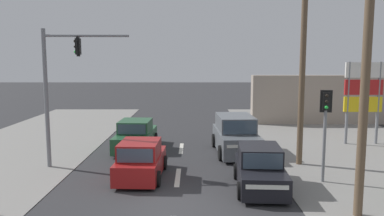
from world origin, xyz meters
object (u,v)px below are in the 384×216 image
shopping_plaza_sign (362,91)px  sedan_oncoming_mid (135,136)px  hatchback_kerbside_parked (259,169)px  hatchback_crossing_left (140,161)px  suv_receding_far (234,136)px  utility_pole_foreground_right (363,23)px  traffic_signal_mast (57,80)px  pedestal_signal_right_kerb (324,120)px  utility_pole_midground_right (302,36)px

shopping_plaza_sign → sedan_oncoming_mid: 12.73m
shopping_plaza_sign → hatchback_kerbside_parked: shopping_plaza_sign is taller
sedan_oncoming_mid → hatchback_crossing_left: 4.97m
suv_receding_far → sedan_oncoming_mid: bearing=171.7°
suv_receding_far → hatchback_kerbside_parked: bearing=-86.9°
utility_pole_foreground_right → hatchback_crossing_left: 9.30m
traffic_signal_mast → hatchback_kerbside_parked: size_ratio=1.61×
hatchback_kerbside_parked → utility_pole_foreground_right: bearing=-46.6°
utility_pole_foreground_right → suv_receding_far: bearing=108.8°
hatchback_kerbside_parked → suv_receding_far: suv_receding_far is taller
traffic_signal_mast → shopping_plaza_sign: (15.23, 4.59, -0.85)m
traffic_signal_mast → suv_receding_far: 8.85m
utility_pole_foreground_right → sedan_oncoming_mid: 12.66m
pedestal_signal_right_kerb → hatchback_crossing_left: size_ratio=0.96×
utility_pole_foreground_right → hatchback_kerbside_parked: size_ratio=2.87×
traffic_signal_mast → hatchback_crossing_left: (3.70, -1.54, -3.13)m
utility_pole_foreground_right → shopping_plaza_sign: size_ratio=2.32×
utility_pole_midground_right → shopping_plaza_sign: bearing=41.9°
utility_pole_midground_right → sedan_oncoming_mid: utility_pole_midground_right is taller
utility_pole_foreground_right → shopping_plaza_sign: utility_pole_foreground_right is taller
utility_pole_foreground_right → hatchback_crossing_left: bearing=151.7°
pedestal_signal_right_kerb → hatchback_kerbside_parked: (-2.55, -0.64, -1.71)m
sedan_oncoming_mid → hatchback_crossing_left: (0.93, -4.88, -0.00)m
utility_pole_foreground_right → suv_receding_far: 9.58m
suv_receding_far → hatchback_crossing_left: bearing=-135.8°
sedan_oncoming_mid → utility_pole_foreground_right: bearing=-47.6°
hatchback_crossing_left → hatchback_kerbside_parked: bearing=-14.8°
utility_pole_foreground_right → sedan_oncoming_mid: bearing=132.4°
traffic_signal_mast → suv_receding_far: traffic_signal_mast is taller
utility_pole_midground_right → sedan_oncoming_mid: (-7.81, 2.93, -5.02)m
utility_pole_midground_right → hatchback_kerbside_parked: 6.38m
sedan_oncoming_mid → hatchback_kerbside_parked: 8.17m
traffic_signal_mast → hatchback_crossing_left: size_ratio=1.62×
sedan_oncoming_mid → hatchback_kerbside_parked: (5.46, -6.08, -0.00)m
traffic_signal_mast → hatchback_kerbside_parked: 9.22m
utility_pole_foreground_right → suv_receding_far: size_ratio=2.31×
shopping_plaza_sign → hatchback_kerbside_parked: size_ratio=1.24×
utility_pole_midground_right → pedestal_signal_right_kerb: size_ratio=3.08×
shopping_plaza_sign → pedestal_signal_right_kerb: bearing=-123.7°
shopping_plaza_sign → utility_pole_midground_right: bearing=-138.1°
utility_pole_foreground_right → utility_pole_midground_right: 5.66m
traffic_signal_mast → utility_pole_foreground_right: bearing=-26.3°
traffic_signal_mast → hatchback_kerbside_parked: traffic_signal_mast is taller
utility_pole_foreground_right → pedestal_signal_right_kerb: bearing=87.0°
utility_pole_foreground_right → traffic_signal_mast: (-10.61, 5.25, -1.87)m
shopping_plaza_sign → hatchback_crossing_left: (-11.53, -6.13, -2.28)m
utility_pole_foreground_right → hatchback_kerbside_parked: (-2.38, 2.51, -5.00)m
utility_pole_midground_right → traffic_signal_mast: 10.75m
hatchback_kerbside_parked → hatchback_crossing_left: bearing=165.2°
shopping_plaza_sign → traffic_signal_mast: bearing=-163.2°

